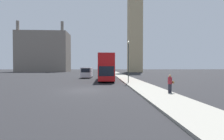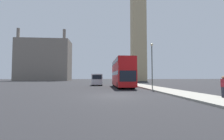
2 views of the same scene
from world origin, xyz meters
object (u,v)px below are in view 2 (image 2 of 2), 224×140
object	(u,v)px
red_double_decker_bus	(122,72)
white_van	(97,79)
pedestrian	(224,87)
street_lamp	(152,59)
clock_tower	(138,14)

from	to	relation	value
red_double_decker_bus	white_van	xyz separation A→B (m)	(-4.22, 7.37, -1.27)
pedestrian	street_lamp	bearing A→B (deg)	104.14
pedestrian	street_lamp	world-z (taller)	street_lamp
clock_tower	white_van	distance (m)	51.92
clock_tower	pedestrian	size ratio (longest dim) A/B	39.72
white_van	pedestrian	xyz separation A→B (m)	(9.61, -21.35, -0.30)
red_double_decker_bus	street_lamp	xyz separation A→B (m)	(3.17, -5.19, 1.56)
street_lamp	clock_tower	bearing A→B (deg)	77.32
white_van	red_double_decker_bus	bearing A→B (deg)	-60.19
red_double_decker_bus	pedestrian	distance (m)	15.07
clock_tower	white_van	xyz separation A→B (m)	(-18.64, -37.46, -30.74)
white_van	pedestrian	size ratio (longest dim) A/B	3.69
pedestrian	clock_tower	bearing A→B (deg)	81.27
street_lamp	pedestrian	bearing A→B (deg)	-75.86
pedestrian	red_double_decker_bus	bearing A→B (deg)	111.07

